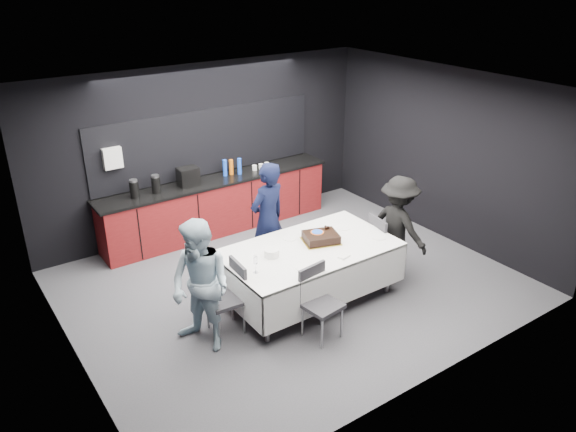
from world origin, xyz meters
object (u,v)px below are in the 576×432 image
Objects in this scene: champagne_flute at (255,261)px; person_left at (201,287)px; chair_right at (383,241)px; cake_assembly at (321,237)px; plate_stack at (272,253)px; party_table at (309,256)px; person_right at (398,226)px; person_center at (268,220)px; chair_left at (231,292)px; chair_near at (318,297)px.

champagne_flute is 0.74m from person_left.
champagne_flute is 2.25m from chair_right.
person_left reaches higher than champagne_flute.
cake_assembly is 2.93× the size of plate_stack.
champagne_flute is at bearing -170.62° from party_table.
person_right is at bearing -6.63° from party_table.
chair_right is at bearing 132.09° from person_center.
party_table is 10.36× the size of champagne_flute.
party_table is at bearing 9.38° from champagne_flute.
plate_stack is 0.11× the size of person_center.
chair_left and chair_right have the same top height.
chair_near is at bearing -40.33° from chair_left.
chair_right is 0.54× the size of person_center.
person_left is (-1.66, -0.13, 0.18)m from party_table.
person_left is (-1.59, -1.03, -0.04)m from person_center.
person_left reaches higher than chair_right.
person_left is (-1.89, -0.18, -0.02)m from cake_assembly.
chair_right is 2.95m from person_left.
person_center is 1.05× the size of person_left.
person_center is at bearing 143.87° from chair_right.
cake_assembly is 1.05m from chair_near.
person_center reaches higher than party_table.
person_center is (0.33, 1.63, 0.33)m from chair_near.
chair_right reaches higher than party_table.
chair_right is at bearing 20.88° from chair_near.
chair_left is 0.54× the size of person_center.
plate_stack is at bearing 171.74° from party_table.
chair_left is 1.07m from chair_near.
person_right is (0.20, -0.09, 0.22)m from chair_right.
cake_assembly is 1.19m from champagne_flute.
person_right reaches higher than party_table.
party_table is 0.31m from cake_assembly.
cake_assembly reaches higher than chair_right.
chair_near is at bearing -159.12° from chair_right.
person_center is at bearing 60.23° from plate_stack.
person_right is (1.24, -0.22, -0.09)m from cake_assembly.
plate_stack is 0.21× the size of chair_right.
cake_assembly is at bearing 74.51° from person_right.
cake_assembly is 1.90m from person_left.
plate_stack is 0.47m from champagne_flute.
party_table is 1.41× the size of person_left.
champagne_flute is at bearing 39.12° from person_center.
person_center reaches higher than chair_left.
cake_assembly is 0.62× the size of chair_left.
person_right is at bearing -24.70° from chair_right.
chair_right is (1.28, -0.08, -0.11)m from party_table.
person_center is at bearing 39.04° from chair_left.
person_right is at bearing 133.40° from person_center.
cake_assembly is at bearing 50.44° from chair_near.
chair_near is at bearing -80.20° from plate_stack.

